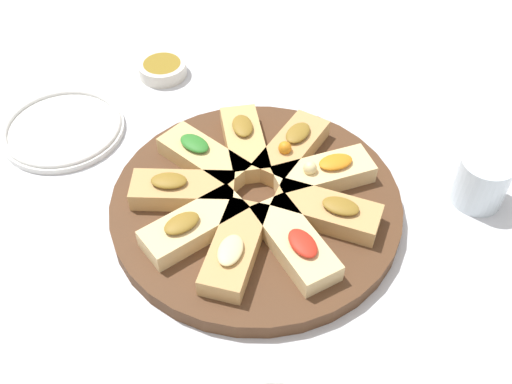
# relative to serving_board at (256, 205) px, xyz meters

# --- Properties ---
(ground_plane) EXTENTS (3.00, 3.00, 0.00)m
(ground_plane) POSITION_rel_serving_board_xyz_m (0.00, 0.00, -0.01)
(ground_plane) COLOR silver
(serving_board) EXTENTS (0.42, 0.42, 0.03)m
(serving_board) POSITION_rel_serving_board_xyz_m (0.00, 0.00, 0.00)
(serving_board) COLOR #51331E
(serving_board) RESTS_ON ground_plane
(focaccia_slice_0) EXTENTS (0.15, 0.08, 0.04)m
(focaccia_slice_0) POSITION_rel_serving_board_xyz_m (-0.10, 0.02, 0.03)
(focaccia_slice_0) COLOR tan
(focaccia_slice_0) RESTS_ON serving_board
(focaccia_slice_1) EXTENTS (0.15, 0.13, 0.04)m
(focaccia_slice_1) POSITION_rel_serving_board_xyz_m (-0.09, -0.06, 0.03)
(focaccia_slice_1) COLOR #E5C689
(focaccia_slice_1) RESTS_ON serving_board
(focaccia_slice_2) EXTENTS (0.09, 0.16, 0.04)m
(focaccia_slice_2) POSITION_rel_serving_board_xyz_m (-0.03, -0.10, 0.03)
(focaccia_slice_2) COLOR tan
(focaccia_slice_2) RESTS_ON serving_board
(focaccia_slice_3) EXTENTS (0.12, 0.16, 0.04)m
(focaccia_slice_3) POSITION_rel_serving_board_xyz_m (0.05, -0.09, 0.03)
(focaccia_slice_3) COLOR #E5C689
(focaccia_slice_3) RESTS_ON serving_board
(focaccia_slice_4) EXTENTS (0.16, 0.11, 0.04)m
(focaccia_slice_4) POSITION_rel_serving_board_xyz_m (0.09, -0.04, 0.03)
(focaccia_slice_4) COLOR tan
(focaccia_slice_4) RESTS_ON serving_board
(focaccia_slice_5) EXTENTS (0.16, 0.10, 0.04)m
(focaccia_slice_5) POSITION_rel_serving_board_xyz_m (0.10, 0.03, 0.03)
(focaccia_slice_5) COLOR tan
(focaccia_slice_5) RESTS_ON serving_board
(focaccia_slice_6) EXTENTS (0.13, 0.15, 0.04)m
(focaccia_slice_6) POSITION_rel_serving_board_xyz_m (0.06, 0.09, 0.03)
(focaccia_slice_6) COLOR #DBB775
(focaccia_slice_6) RESTS_ON serving_board
(focaccia_slice_7) EXTENTS (0.07, 0.15, 0.04)m
(focaccia_slice_7) POSITION_rel_serving_board_xyz_m (-0.01, 0.10, 0.03)
(focaccia_slice_7) COLOR tan
(focaccia_slice_7) RESTS_ON serving_board
(focaccia_slice_8) EXTENTS (0.14, 0.14, 0.04)m
(focaccia_slice_8) POSITION_rel_serving_board_xyz_m (-0.07, 0.08, 0.03)
(focaccia_slice_8) COLOR #E5C689
(focaccia_slice_8) RESTS_ON serving_board
(plate_right) EXTENTS (0.20, 0.20, 0.02)m
(plate_right) POSITION_rel_serving_board_xyz_m (0.13, 0.34, -0.00)
(plate_right) COLOR white
(plate_right) RESTS_ON ground_plane
(water_glass) EXTENTS (0.08, 0.08, 0.08)m
(water_glass) POSITION_rel_serving_board_xyz_m (0.06, -0.32, 0.03)
(water_glass) COLOR silver
(water_glass) RESTS_ON ground_plane
(dipping_bowl) EXTENTS (0.09, 0.09, 0.03)m
(dipping_bowl) POSITION_rel_serving_board_xyz_m (0.31, 0.21, 0.00)
(dipping_bowl) COLOR silver
(dipping_bowl) RESTS_ON ground_plane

